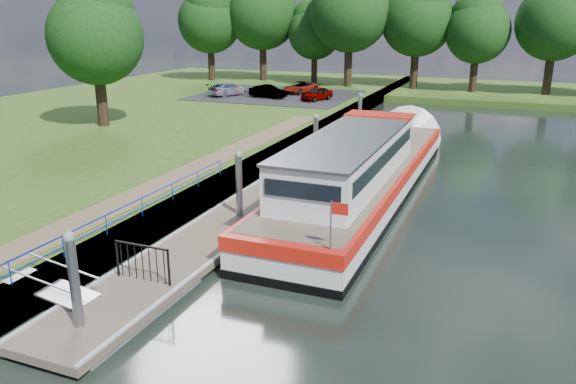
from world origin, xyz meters
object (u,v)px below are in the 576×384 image
at_px(barge, 366,170).
at_px(car_b, 268,91).
at_px(car_d, 300,88).
at_px(car_c, 229,89).
at_px(car_a, 317,94).
at_px(pontoon, 283,188).

distance_m(barge, car_b, 26.05).
relative_size(car_b, car_d, 0.90).
bearing_deg(car_c, car_a, -156.63).
xyz_separation_m(barge, car_c, (-18.53, 21.71, 0.34)).
distance_m(pontoon, car_b, 25.42).
bearing_deg(car_c, car_d, -122.38).
height_order(pontoon, car_c, car_c).
relative_size(car_a, car_c, 0.81).
bearing_deg(car_a, barge, -45.95).
distance_m(barge, car_c, 28.54).
bearing_deg(car_a, car_c, -159.75).
bearing_deg(car_d, car_a, -35.33).
relative_size(barge, car_d, 5.52).
height_order(pontoon, car_d, car_d).
distance_m(pontoon, car_a, 24.04).
bearing_deg(car_b, barge, -135.95).
height_order(car_a, car_b, car_b).
xyz_separation_m(pontoon, barge, (3.60, 1.30, 0.90)).
xyz_separation_m(pontoon, car_a, (-6.41, 23.14, 1.21)).
xyz_separation_m(pontoon, car_b, (-10.95, 22.91, 1.22)).
height_order(pontoon, barge, barge).
distance_m(pontoon, car_d, 28.52).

